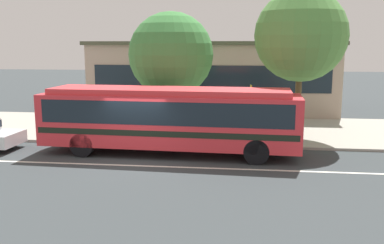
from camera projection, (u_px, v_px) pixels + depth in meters
ground_plane at (136, 160)px, 17.37m from camera, size 120.00×120.00×0.00m
sidewalk_slab at (165, 128)px, 23.75m from camera, size 60.00×8.00×0.12m
lane_stripe_center at (131, 165)px, 16.59m from camera, size 56.00×0.16×0.01m
transit_bus at (170, 116)px, 18.10m from camera, size 10.92×2.95×2.80m
pedestrian_waiting_near_sign at (92, 116)px, 21.47m from camera, size 0.38×0.38×1.68m
pedestrian_walking_along_curb at (269, 121)px, 19.69m from camera, size 0.48×0.48×1.74m
bus_stop_sign at (251, 106)px, 19.55m from camera, size 0.08×0.44×2.67m
street_tree_near_stop at (171, 55)px, 21.79m from camera, size 4.29×4.29×6.12m
street_tree_mid_block at (301, 36)px, 20.25m from camera, size 4.36×4.36×7.07m
station_building at (214, 76)px, 30.64m from camera, size 16.38×8.61×4.80m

